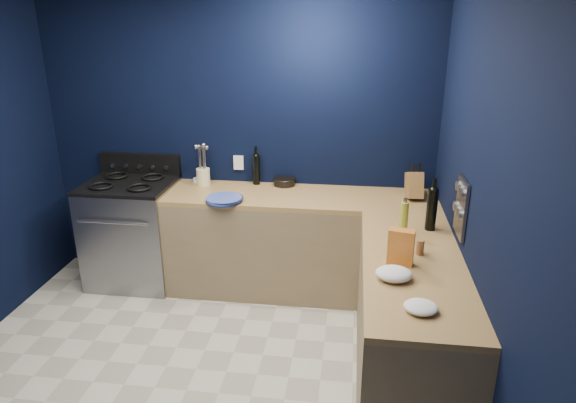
% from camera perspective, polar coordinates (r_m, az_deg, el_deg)
% --- Properties ---
extents(floor, '(3.50, 3.50, 0.02)m').
position_cam_1_polar(floor, '(3.69, -11.23, -20.04)').
color(floor, beige).
rests_on(floor, ground).
extents(wall_back, '(3.50, 0.02, 2.60)m').
position_cam_1_polar(wall_back, '(4.64, -5.56, 7.01)').
color(wall_back, black).
rests_on(wall_back, ground).
extents(wall_right, '(0.02, 3.50, 2.60)m').
position_cam_1_polar(wall_right, '(2.94, 21.35, -2.25)').
color(wall_right, black).
rests_on(wall_right, ground).
extents(cab_back, '(2.30, 0.63, 0.86)m').
position_cam_1_polar(cab_back, '(4.53, 1.35, -4.91)').
color(cab_back, olive).
rests_on(cab_back, floor).
extents(top_back, '(2.30, 0.63, 0.04)m').
position_cam_1_polar(top_back, '(4.36, 1.40, 0.45)').
color(top_back, brown).
rests_on(top_back, cab_back).
extents(cab_right, '(0.63, 1.67, 0.86)m').
position_cam_1_polar(cab_right, '(3.53, 13.21, -13.43)').
color(cab_right, olive).
rests_on(cab_right, floor).
extents(top_right, '(0.63, 1.67, 0.04)m').
position_cam_1_polar(top_right, '(3.30, 13.83, -6.91)').
color(top_right, brown).
rests_on(top_right, cab_right).
extents(gas_range, '(0.76, 0.66, 0.92)m').
position_cam_1_polar(gas_range, '(4.89, -16.81, -3.47)').
color(gas_range, gray).
rests_on(gas_range, floor).
extents(oven_door, '(0.59, 0.02, 0.42)m').
position_cam_1_polar(oven_door, '(4.64, -18.34, -5.11)').
color(oven_door, black).
rests_on(oven_door, gas_range).
extents(cooktop, '(0.76, 0.66, 0.03)m').
position_cam_1_polar(cooktop, '(4.73, -17.39, 1.81)').
color(cooktop, black).
rests_on(cooktop, gas_range).
extents(backguard, '(0.76, 0.06, 0.20)m').
position_cam_1_polar(backguard, '(4.96, -16.12, 4.05)').
color(backguard, black).
rests_on(backguard, gas_range).
extents(spice_panel, '(0.02, 0.28, 0.38)m').
position_cam_1_polar(spice_panel, '(3.48, 18.73, -0.64)').
color(spice_panel, gray).
rests_on(spice_panel, wall_right).
extents(wall_outlet, '(0.09, 0.02, 0.13)m').
position_cam_1_polar(wall_outlet, '(4.68, -5.53, 4.32)').
color(wall_outlet, white).
rests_on(wall_outlet, wall_back).
extents(plate_stack, '(0.37, 0.37, 0.04)m').
position_cam_1_polar(plate_stack, '(4.23, -7.15, 0.23)').
color(plate_stack, '#3C52A7').
rests_on(plate_stack, top_back).
extents(ramekin, '(0.11, 0.11, 0.04)m').
position_cam_1_polar(ramekin, '(4.76, -9.93, 2.36)').
color(ramekin, white).
rests_on(ramekin, top_back).
extents(utensil_crock, '(0.15, 0.15, 0.15)m').
position_cam_1_polar(utensil_crock, '(4.66, -9.41, 2.74)').
color(utensil_crock, '#FAF7C7').
rests_on(utensil_crock, top_back).
extents(wine_bottle_back, '(0.07, 0.07, 0.27)m').
position_cam_1_polar(wine_bottle_back, '(4.61, -3.55, 3.54)').
color(wine_bottle_back, black).
rests_on(wine_bottle_back, top_back).
extents(lemon_basket, '(0.22, 0.22, 0.07)m').
position_cam_1_polar(lemon_basket, '(4.60, -0.39, 2.28)').
color(lemon_basket, black).
rests_on(lemon_basket, top_back).
extents(knife_block, '(0.14, 0.27, 0.27)m').
position_cam_1_polar(knife_block, '(4.39, 13.85, 1.76)').
color(knife_block, brown).
rests_on(knife_block, top_back).
extents(wine_bottle_right, '(0.09, 0.09, 0.30)m').
position_cam_1_polar(wine_bottle_right, '(3.75, 15.70, -0.88)').
color(wine_bottle_right, black).
rests_on(wine_bottle_right, top_right).
extents(oil_bottle, '(0.07, 0.07, 0.24)m').
position_cam_1_polar(oil_bottle, '(3.62, 12.76, -1.91)').
color(oil_bottle, '#A1A22F').
rests_on(oil_bottle, top_right).
extents(spice_jar_near, '(0.06, 0.06, 0.10)m').
position_cam_1_polar(spice_jar_near, '(3.44, 11.79, -4.29)').
color(spice_jar_near, olive).
rests_on(spice_jar_near, top_right).
extents(spice_jar_far, '(0.07, 0.07, 0.10)m').
position_cam_1_polar(spice_jar_far, '(3.39, 14.48, -4.94)').
color(spice_jar_far, olive).
rests_on(spice_jar_far, top_right).
extents(crouton_bag, '(0.17, 0.11, 0.23)m').
position_cam_1_polar(crouton_bag, '(3.21, 12.46, -4.99)').
color(crouton_bag, red).
rests_on(crouton_bag, top_right).
extents(towel_front, '(0.27, 0.25, 0.07)m').
position_cam_1_polar(towel_front, '(3.05, 11.70, -7.88)').
color(towel_front, white).
rests_on(towel_front, top_right).
extents(towel_end, '(0.21, 0.20, 0.05)m').
position_cam_1_polar(towel_end, '(2.79, 14.57, -11.29)').
color(towel_end, white).
rests_on(towel_end, top_right).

